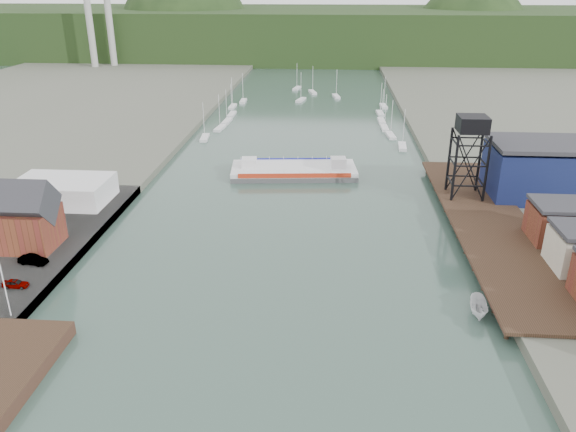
# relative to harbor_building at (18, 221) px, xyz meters

# --- Properties ---
(ground) EXTENTS (600.00, 600.00, 0.00)m
(ground) POSITION_rel_harbor_building_xyz_m (42.00, -30.00, -6.09)
(ground) COLOR #2A4139
(ground) RESTS_ON ground
(west_quay) EXTENTS (16.00, 80.00, 1.60)m
(west_quay) POSITION_rel_harbor_building_xyz_m (2.00, -10.00, -5.29)
(west_quay) COLOR slate
(west_quay) RESTS_ON ground
(west_stage) EXTENTS (10.00, 18.00, 1.80)m
(west_stage) POSITION_rel_harbor_building_xyz_m (13.00, -30.00, -5.19)
(west_stage) COLOR black
(west_stage) RESTS_ON ground
(east_pier) EXTENTS (14.00, 70.00, 2.45)m
(east_pier) POSITION_rel_harbor_building_xyz_m (79.00, 15.00, -4.19)
(east_pier) COLOR black
(east_pier) RESTS_ON ground
(harbor_building) EXTENTS (12.20, 8.20, 8.90)m
(harbor_building) POSITION_rel_harbor_building_xyz_m (0.00, 0.00, 0.00)
(harbor_building) COLOR brown
(harbor_building) RESTS_ON west_quay
(white_shed) EXTENTS (18.00, 12.00, 4.50)m
(white_shed) POSITION_rel_harbor_building_xyz_m (-2.00, 20.00, -2.24)
(white_shed) COLOR silver
(white_shed) RESTS_ON west_quay
(flagpole) EXTENTS (0.16, 0.16, 12.00)m
(flagpole) POSITION_rel_harbor_building_xyz_m (9.00, -20.00, 1.51)
(flagpole) COLOR silver
(flagpole) RESTS_ON west_quay
(lift_tower) EXTENTS (6.50, 6.50, 16.00)m
(lift_tower) POSITION_rel_harbor_building_xyz_m (77.00, 28.00, 9.56)
(lift_tower) COLOR black
(lift_tower) RESTS_ON east_pier
(blue_shed) EXTENTS (20.50, 14.50, 11.30)m
(blue_shed) POSITION_rel_harbor_building_xyz_m (92.00, 30.00, 0.98)
(blue_shed) COLOR #0D163D
(blue_shed) RESTS_ON east_land
(marina_sailboats) EXTENTS (57.71, 92.65, 0.90)m
(marina_sailboats) POSITION_rel_harbor_building_xyz_m (42.08, 108.46, -5.74)
(marina_sailboats) COLOR silver
(marina_sailboats) RESTS_ON ground
(smokestacks) EXTENTS (11.20, 8.20, 60.00)m
(smokestacks) POSITION_rel_harbor_building_xyz_m (-64.00, 202.50, 23.91)
(smokestacks) COLOR #A4A49F
(smokestacks) RESTS_ON ground
(distant_hills) EXTENTS (500.00, 120.00, 80.00)m
(distant_hills) POSITION_rel_harbor_building_xyz_m (38.02, 271.35, 4.29)
(distant_hills) COLOR black
(distant_hills) RESTS_ON ground
(chain_ferry) EXTENTS (29.57, 14.10, 4.12)m
(chain_ferry) POSITION_rel_harbor_building_xyz_m (41.84, 44.11, -4.90)
(chain_ferry) COLOR #48484A
(chain_ferry) RESTS_ON ground
(motorboat) EXTENTS (2.97, 6.11, 2.27)m
(motorboat) POSITION_rel_harbor_building_xyz_m (70.64, -12.91, -4.95)
(motorboat) COLOR silver
(motorboat) RESTS_ON ground
(car_west_a) EXTENTS (3.64, 1.49, 1.23)m
(car_west_a) POSITION_rel_harbor_building_xyz_m (5.92, -12.99, -3.87)
(car_west_a) COLOR #999999
(car_west_a) RESTS_ON west_quay
(car_west_b) EXTENTS (4.70, 2.24, 1.49)m
(car_west_b) POSITION_rel_harbor_building_xyz_m (4.96, -6.00, -3.74)
(car_west_b) COLOR #999999
(car_west_b) RESTS_ON west_quay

